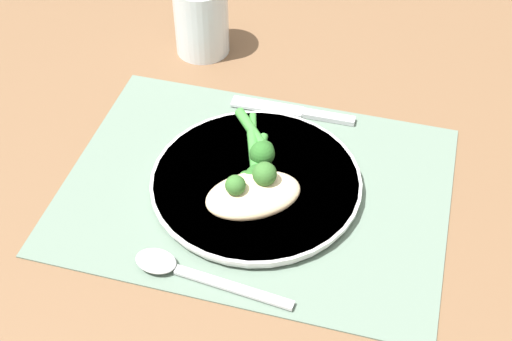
{
  "coord_description": "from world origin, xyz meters",
  "views": [
    {
      "loc": [
        0.16,
        -0.59,
        0.64
      ],
      "look_at": [
        0.0,
        0.0,
        0.03
      ],
      "focal_mm": 50.0,
      "sensor_mm": 36.0,
      "label": 1
    }
  ],
  "objects": [
    {
      "name": "pesto_dollop_primary",
      "position": [
        -0.01,
        -0.05,
        0.06
      ],
      "size": [
        0.02,
        0.02,
        0.02
      ],
      "color": "#336628",
      "rests_on": "chicken_fillet"
    },
    {
      "name": "placemat",
      "position": [
        0.0,
        0.0,
        0.0
      ],
      "size": [
        0.47,
        0.35,
        0.0
      ],
      "color": "slate",
      "rests_on": "ground_plane"
    },
    {
      "name": "broccoli_stalk_right",
      "position": [
        -0.0,
        -0.03,
        0.03
      ],
      "size": [
        0.05,
        0.13,
        0.03
      ],
      "rotation": [
        0.0,
        0.0,
        9.48
      ],
      "color": "#3D8E38",
      "rests_on": "plate"
    },
    {
      "name": "broccoli_stalk_rear",
      "position": [
        -0.01,
        0.04,
        0.03
      ],
      "size": [
        0.07,
        0.1,
        0.03
      ],
      "rotation": [
        0.0,
        0.0,
        10.12
      ],
      "color": "#3D8E38",
      "rests_on": "plate"
    },
    {
      "name": "broccoli_stalk_left",
      "position": [
        0.0,
        0.0,
        0.03
      ],
      "size": [
        0.07,
        0.14,
        0.03
      ],
      "rotation": [
        0.0,
        0.0,
        9.71
      ],
      "color": "#3D8E38",
      "rests_on": "plate"
    },
    {
      "name": "water_glass",
      "position": [
        -0.16,
        0.27,
        0.05
      ],
      "size": [
        0.08,
        0.08,
        0.11
      ],
      "color": "silver",
      "rests_on": "ground_plane"
    },
    {
      "name": "spoon",
      "position": [
        -0.05,
        -0.15,
        0.01
      ],
      "size": [
        0.19,
        0.04,
        0.01
      ],
      "rotation": [
        0.0,
        0.0,
        1.47
      ],
      "color": "silver",
      "rests_on": "placemat"
    },
    {
      "name": "knife",
      "position": [
        0.01,
        0.15,
        0.01
      ],
      "size": [
        0.17,
        0.02,
        0.01
      ],
      "rotation": [
        0.0,
        0.0,
        1.58
      ],
      "color": "silver",
      "rests_on": "placemat"
    },
    {
      "name": "ground_plane",
      "position": [
        0.0,
        0.0,
        0.0
      ],
      "size": [
        3.0,
        3.0,
        0.0
      ],
      "primitive_type": "plane",
      "color": "brown"
    },
    {
      "name": "chicken_fillet",
      "position": [
        0.01,
        -0.04,
        0.03
      ],
      "size": [
        0.13,
        0.12,
        0.03
      ],
      "rotation": [
        0.0,
        0.0,
        6.85
      ],
      "color": "beige",
      "rests_on": "plate"
    },
    {
      "name": "plate",
      "position": [
        0.0,
        0.0,
        0.01
      ],
      "size": [
        0.26,
        0.26,
        0.01
      ],
      "color": "white",
      "rests_on": "placemat"
    },
    {
      "name": "pesto_dollop_secondary",
      "position": [
        0.02,
        -0.03,
        0.06
      ],
      "size": [
        0.03,
        0.03,
        0.03
      ],
      "color": "#336628",
      "rests_on": "chicken_fillet"
    },
    {
      "name": "broccoli_stalk_front",
      "position": [
        -0.0,
        0.0,
        0.03
      ],
      "size": [
        0.05,
        0.11,
        0.03
      ],
      "rotation": [
        0.0,
        0.0,
        9.76
      ],
      "color": "#3D8E38",
      "rests_on": "plate"
    }
  ]
}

